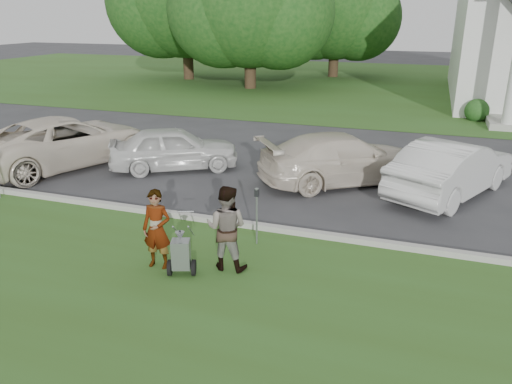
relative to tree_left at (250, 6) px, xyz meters
The scene contains 14 objects.
ground 23.95m from the tree_left, 69.98° to the right, with size 120.00×120.00×0.00m, color #333335.
grass_strip 26.73m from the tree_left, 72.22° to the right, with size 80.00×7.00×0.01m, color #34561D.
church_lawn 10.74m from the tree_left, 32.03° to the left, with size 80.00×30.00×0.01m, color #34561D.
curb 23.43m from the tree_left, 69.51° to the right, with size 80.00×0.18×0.15m, color #9E9E93.
tree_left is the anchor object (origin of this frame).
tree_back 8.95m from the tree_left, 63.43° to the left, with size 9.61×7.60×8.89m.
striping_cart 25.43m from the tree_left, 73.28° to the right, with size 0.76×1.14×0.98m.
person_left 25.07m from the tree_left, 74.47° to the right, with size 0.59×0.38×1.61m, color #999999.
person_right 25.07m from the tree_left, 71.32° to the right, with size 0.83×0.65×1.71m, color #999999.
parking_meter_near 24.01m from the tree_left, 69.91° to the right, with size 0.09×0.08×1.30m.
car_a 19.00m from the tree_left, 89.18° to the right, with size 2.67×5.78×1.61m, color beige.
car_b 18.72m from the tree_left, 77.94° to the right, with size 1.63×4.06×1.38m, color silver.
car_c 20.08m from the tree_left, 62.22° to the right, with size 2.04×5.02×1.46m, color beige.
car_d 21.70m from the tree_left, 55.21° to the right, with size 1.63×4.68×1.54m, color silver.
Camera 1 is at (3.33, -9.56, 4.80)m, focal length 35.00 mm.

